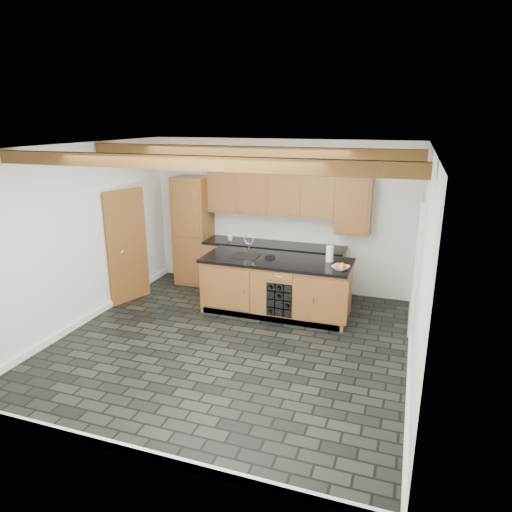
{
  "coord_description": "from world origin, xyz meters",
  "views": [
    {
      "loc": [
        2.3,
        -5.59,
        3.15
      ],
      "look_at": [
        0.11,
        0.8,
        1.11
      ],
      "focal_mm": 32.0,
      "sensor_mm": 36.0,
      "label": 1
    }
  ],
  "objects": [
    {
      "name": "ground",
      "position": [
        0.0,
        0.0,
        0.0
      ],
      "size": [
        5.0,
        5.0,
        0.0
      ],
      "primitive_type": "plane",
      "color": "black",
      "rests_on": "ground"
    },
    {
      "name": "room_shell",
      "position": [
        -0.09,
        0.53,
        1.53
      ],
      "size": [
        5.01,
        5.0,
        5.0
      ],
      "color": "white",
      "rests_on": "ground"
    },
    {
      "name": "back_cabinetry",
      "position": [
        -0.38,
        2.24,
        0.98
      ],
      "size": [
        3.65,
        0.62,
        2.2
      ],
      "color": "brown",
      "rests_on": "ground"
    },
    {
      "name": "island",
      "position": [
        0.31,
        1.28,
        0.46
      ],
      "size": [
        2.48,
        0.96,
        0.93
      ],
      "color": "brown",
      "rests_on": "ground"
    },
    {
      "name": "faucet",
      "position": [
        -0.25,
        1.33,
        0.96
      ],
      "size": [
        0.45,
        0.4,
        0.34
      ],
      "color": "black",
      "rests_on": "island"
    },
    {
      "name": "kitchen_scale",
      "position": [
        0.17,
        1.34,
        0.95
      ],
      "size": [
        0.17,
        0.11,
        0.05
      ],
      "rotation": [
        0.0,
        0.0,
        0.15
      ],
      "color": "black",
      "rests_on": "island"
    },
    {
      "name": "fruit_bowl",
      "position": [
        1.38,
        1.08,
        0.96
      ],
      "size": [
        0.32,
        0.32,
        0.06
      ],
      "primitive_type": "imported",
      "rotation": [
        0.0,
        0.0,
        -0.31
      ],
      "color": "beige",
      "rests_on": "island"
    },
    {
      "name": "fruit_cluster",
      "position": [
        1.38,
        1.08,
        1.0
      ],
      "size": [
        0.16,
        0.17,
        0.07
      ],
      "color": "#A83916",
      "rests_on": "fruit_bowl"
    },
    {
      "name": "paper_towel",
      "position": [
        1.14,
        1.45,
        1.06
      ],
      "size": [
        0.12,
        0.12,
        0.25
      ],
      "primitive_type": "cylinder",
      "color": "white",
      "rests_on": "island"
    },
    {
      "name": "mug",
      "position": [
        -0.87,
        2.16,
        0.98
      ],
      "size": [
        0.13,
        0.13,
        0.1
      ],
      "primitive_type": "imported",
      "rotation": [
        0.0,
        0.0,
        -0.22
      ],
      "color": "white",
      "rests_on": "back_cabinetry"
    }
  ]
}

